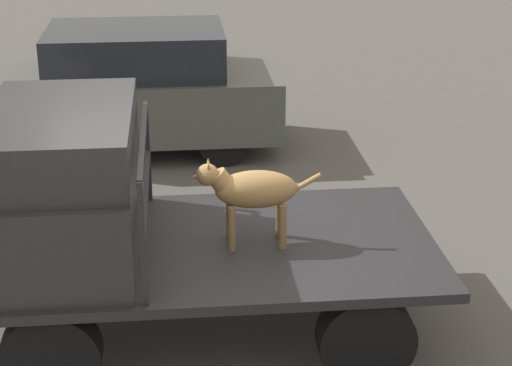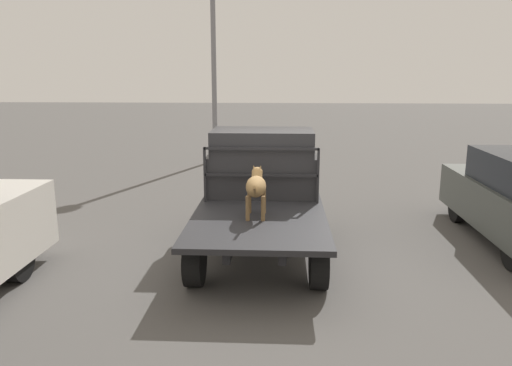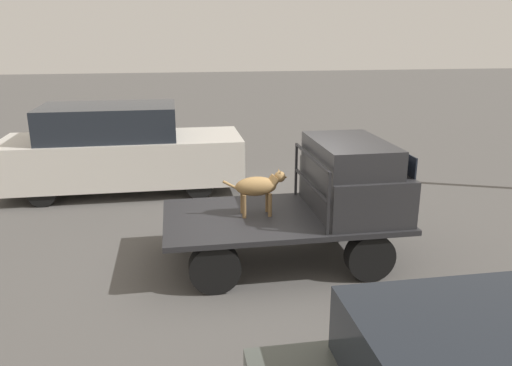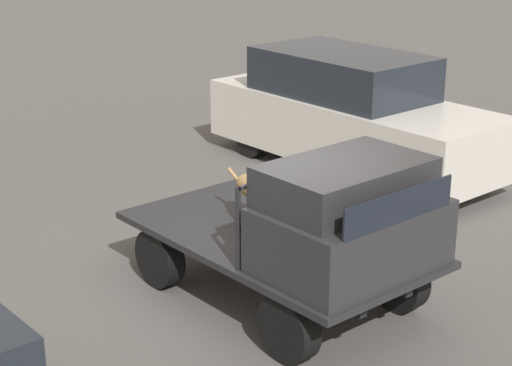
{
  "view_description": "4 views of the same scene",
  "coord_description": "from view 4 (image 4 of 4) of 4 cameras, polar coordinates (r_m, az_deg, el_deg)",
  "views": [
    {
      "loc": [
        0.2,
        6.15,
        3.78
      ],
      "look_at": [
        -0.41,
        0.04,
        1.3
      ],
      "focal_mm": 60.0,
      "sensor_mm": 36.0,
      "label": 1
    },
    {
      "loc": [
        -7.56,
        -0.32,
        2.91
      ],
      "look_at": [
        -0.41,
        0.04,
        1.3
      ],
      "focal_mm": 35.0,
      "sensor_mm": 36.0,
      "label": 2
    },
    {
      "loc": [
        -1.61,
        -7.18,
        3.52
      ],
      "look_at": [
        -0.41,
        0.04,
        1.3
      ],
      "focal_mm": 35.0,
      "sensor_mm": 36.0,
      "label": 3
    },
    {
      "loc": [
        6.75,
        -6.08,
        4.57
      ],
      "look_at": [
        -0.41,
        0.04,
        1.3
      ],
      "focal_mm": 60.0,
      "sensor_mm": 36.0,
      "label": 4
    }
  ],
  "objects": [
    {
      "name": "dog",
      "position": [
        9.95,
        0.18,
        -0.38
      ],
      "size": [
        1.01,
        0.3,
        0.72
      ],
      "rotation": [
        0.0,
        0.0,
        0.18
      ],
      "color": "brown",
      "rests_on": "flatbed_truck"
    },
    {
      "name": "parked_pickup_far",
      "position": [
        14.51,
        6.27,
        4.64
      ],
      "size": [
        5.3,
        1.93,
        1.98
      ],
      "rotation": [
        0.0,
        0.0,
        -0.14
      ],
      "color": "black",
      "rests_on": "ground"
    },
    {
      "name": "flatbed_truck",
      "position": [
        9.92,
        1.35,
        -4.61
      ],
      "size": [
        3.68,
        2.02,
        0.79
      ],
      "color": "black",
      "rests_on": "ground"
    },
    {
      "name": "truck_cab",
      "position": [
        8.9,
        6.23,
        -2.38
      ],
      "size": [
        1.28,
        1.9,
        1.14
      ],
      "color": "#28282B",
      "rests_on": "flatbed_truck"
    },
    {
      "name": "truck_headboard",
      "position": [
        9.32,
        3.22,
        -0.85
      ],
      "size": [
        0.04,
        1.9,
        0.92
      ],
      "color": "#232326",
      "rests_on": "flatbed_truck"
    },
    {
      "name": "ground_plane",
      "position": [
        10.17,
        1.32,
        -7.58
      ],
      "size": [
        80.0,
        80.0,
        0.0
      ],
      "primitive_type": "plane",
      "color": "#514F4C"
    }
  ]
}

